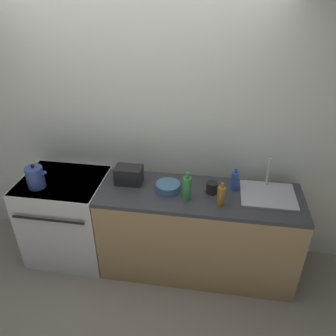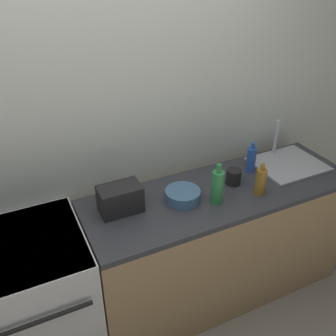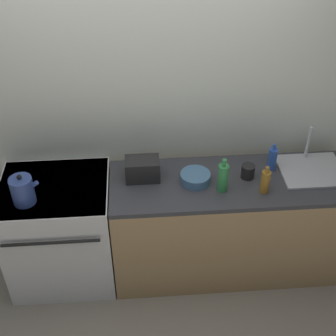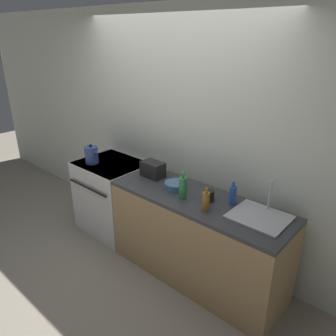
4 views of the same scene
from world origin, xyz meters
TOP-DOWN VIEW (x-y plane):
  - wall_back at (0.00, 0.71)m, footprint 8.00×0.05m
  - stove at (-0.66, 0.33)m, footprint 0.78×0.69m
  - counter_block at (0.64, 0.30)m, footprint 1.80×0.61m
  - toaster at (-0.02, 0.38)m, footprint 0.25×0.16m
  - sink_tray at (1.23, 0.37)m, footprint 0.47×0.40m
  - bottle_blue at (0.93, 0.42)m, footprint 0.06×0.06m
  - bottle_amber at (0.82, 0.17)m, footprint 0.06×0.06m
  - bottle_green at (0.53, 0.21)m, footprint 0.07×0.07m
  - cup_black at (0.74, 0.33)m, footprint 0.10×0.10m
  - bowl at (0.35, 0.31)m, footprint 0.22×0.22m

SIDE VIEW (x-z plane):
  - counter_block at x=0.64m, z-range 0.00..0.89m
  - stove at x=-0.66m, z-range 0.01..0.90m
  - sink_tray at x=1.23m, z-range 0.77..1.05m
  - bowl at x=0.35m, z-range 0.89..0.96m
  - cup_black at x=0.74m, z-range 0.89..1.00m
  - toaster at x=-0.02m, z-range 0.89..1.06m
  - bottle_amber at x=0.82m, z-range 0.88..1.09m
  - bottle_blue at x=0.93m, z-range 0.88..1.09m
  - bottle_green at x=0.53m, z-range 0.87..1.13m
  - wall_back at x=0.00m, z-range 0.00..2.60m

